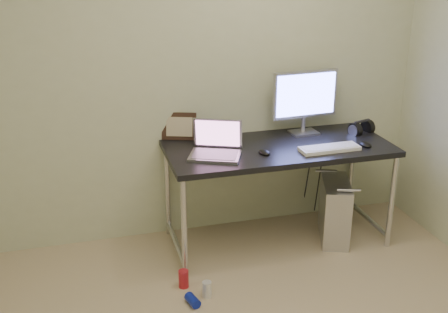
% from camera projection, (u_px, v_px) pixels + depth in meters
% --- Properties ---
extents(wall_back, '(3.50, 0.02, 2.50)m').
position_uv_depth(wall_back, '(189.00, 70.00, 3.94)').
color(wall_back, beige).
rests_on(wall_back, ground).
extents(desk, '(1.59, 0.70, 0.75)m').
position_uv_depth(desk, '(279.00, 156.00, 3.98)').
color(desk, black).
rests_on(desk, ground).
extents(tower_computer, '(0.33, 0.48, 0.48)m').
position_uv_depth(tower_computer, '(335.00, 210.00, 4.17)').
color(tower_computer, silver).
rests_on(tower_computer, ground).
extents(cable_a, '(0.01, 0.16, 0.69)m').
position_uv_depth(cable_a, '(309.00, 171.00, 4.44)').
color(cable_a, black).
rests_on(cable_a, ground).
extents(cable_b, '(0.02, 0.11, 0.71)m').
position_uv_depth(cable_b, '(320.00, 173.00, 4.45)').
color(cable_b, black).
rests_on(cable_b, ground).
extents(can_red, '(0.08, 0.08, 0.12)m').
position_uv_depth(can_red, '(184.00, 279.00, 3.62)').
color(can_red, '#B51E2A').
rests_on(can_red, ground).
extents(can_white, '(0.06, 0.06, 0.11)m').
position_uv_depth(can_white, '(207.00, 289.00, 3.52)').
color(can_white, silver).
rests_on(can_white, ground).
extents(can_blue, '(0.09, 0.12, 0.06)m').
position_uv_depth(can_blue, '(193.00, 300.00, 3.45)').
color(can_blue, '#1020A4').
rests_on(can_blue, ground).
extents(laptop, '(0.42, 0.38, 0.23)m').
position_uv_depth(laptop, '(216.00, 147.00, 3.77)').
color(laptop, '#ABAAB2').
rests_on(laptop, desk).
extents(monitor, '(0.51, 0.16, 0.48)m').
position_uv_depth(monitor, '(305.00, 97.00, 4.11)').
color(monitor, '#ABAAB2').
rests_on(monitor, desk).
extents(keyboard, '(0.42, 0.15, 0.03)m').
position_uv_depth(keyboard, '(329.00, 149.00, 3.86)').
color(keyboard, white).
rests_on(keyboard, desk).
extents(mouse_right, '(0.07, 0.12, 0.04)m').
position_uv_depth(mouse_right, '(366.00, 143.00, 3.94)').
color(mouse_right, black).
rests_on(mouse_right, desk).
extents(mouse_left, '(0.09, 0.12, 0.04)m').
position_uv_depth(mouse_left, '(264.00, 151.00, 3.80)').
color(mouse_left, black).
rests_on(mouse_left, desk).
extents(headphones, '(0.21, 0.12, 0.12)m').
position_uv_depth(headphones, '(361.00, 128.00, 4.21)').
color(headphones, black).
rests_on(headphones, desk).
extents(picture_frame, '(0.26, 0.15, 0.20)m').
position_uv_depth(picture_frame, '(179.00, 126.00, 4.04)').
color(picture_frame, black).
rests_on(picture_frame, desk).
extents(webcam, '(0.04, 0.04, 0.12)m').
position_uv_depth(webcam, '(219.00, 128.00, 4.05)').
color(webcam, silver).
rests_on(webcam, desk).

